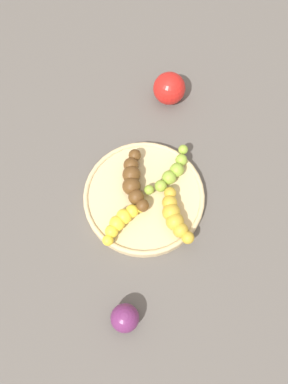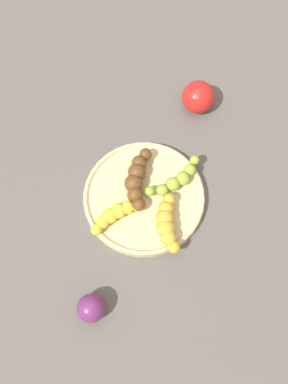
# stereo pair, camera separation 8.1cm
# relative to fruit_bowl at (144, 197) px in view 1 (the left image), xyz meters

# --- Properties ---
(ground_plane) EXTENTS (2.40, 2.40, 0.00)m
(ground_plane) POSITION_rel_fruit_bowl_xyz_m (0.00, 0.00, -0.01)
(ground_plane) COLOR #56514C
(fruit_bowl) EXTENTS (0.25, 0.25, 0.02)m
(fruit_bowl) POSITION_rel_fruit_bowl_xyz_m (0.00, 0.00, 0.00)
(fruit_bowl) COLOR #D1B784
(fruit_bowl) RESTS_ON ground_plane
(banana_green) EXTENTS (0.06, 0.13, 0.03)m
(banana_green) POSITION_rel_fruit_bowl_xyz_m (-0.01, 0.07, 0.02)
(banana_green) COLOR #8CAD38
(banana_green) RESTS_ON fruit_bowl
(banana_overripe) EXTENTS (0.13, 0.08, 0.04)m
(banana_overripe) POSITION_rel_fruit_bowl_xyz_m (-0.03, -0.00, 0.03)
(banana_overripe) COLOR #593819
(banana_overripe) RESTS_ON fruit_bowl
(banana_yellow) EXTENTS (0.05, 0.11, 0.03)m
(banana_yellow) POSITION_rel_fruit_bowl_xyz_m (0.03, -0.07, 0.02)
(banana_yellow) COLOR yellow
(banana_yellow) RESTS_ON fruit_bowl
(banana_spotted) EXTENTS (0.12, 0.06, 0.04)m
(banana_spotted) POSITION_rel_fruit_bowl_xyz_m (0.07, 0.02, 0.02)
(banana_spotted) COLOR gold
(banana_spotted) RESTS_ON fruit_bowl
(plum_purple) EXTENTS (0.05, 0.05, 0.05)m
(plum_purple) POSITION_rel_fruit_bowl_xyz_m (0.18, -0.16, 0.01)
(plum_purple) COLOR #662659
(plum_purple) RESTS_ON ground_plane
(apple_red) EXTENTS (0.07, 0.07, 0.07)m
(apple_red) POSITION_rel_fruit_bowl_xyz_m (-0.18, 0.18, 0.02)
(apple_red) COLOR red
(apple_red) RESTS_ON ground_plane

